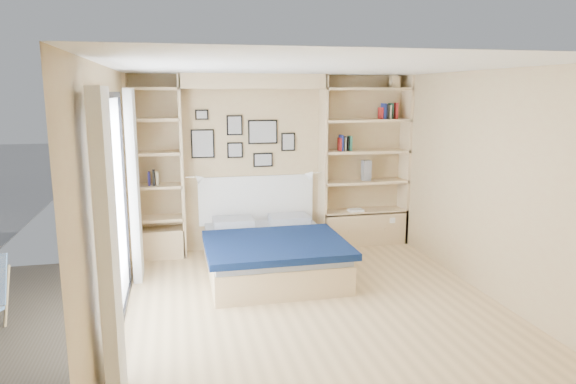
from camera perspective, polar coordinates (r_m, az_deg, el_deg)
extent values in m
plane|color=#DFBB82|center=(5.65, 2.82, -12.50)|extent=(4.50, 4.50, 0.00)
plane|color=tan|center=(7.44, -1.68, 3.27)|extent=(4.00, 0.00, 4.00)
plane|color=tan|center=(3.24, 13.71, -7.44)|extent=(4.00, 0.00, 4.00)
plane|color=tan|center=(5.13, -19.12, -0.90)|extent=(0.00, 4.50, 4.50)
plane|color=tan|center=(6.12, 21.31, 0.81)|extent=(0.00, 4.50, 4.50)
plane|color=white|center=(5.19, 3.09, 13.71)|extent=(4.50, 4.50, 0.00)
cube|color=tan|center=(7.14, -11.72, 2.71)|extent=(0.04, 0.35, 2.50)
cube|color=tan|center=(7.44, 3.88, 3.24)|extent=(0.04, 0.35, 2.50)
cube|color=tan|center=(7.15, -3.88, 12.17)|extent=(2.00, 0.35, 0.20)
cube|color=tan|center=(7.90, 12.85, 3.45)|extent=(0.04, 0.35, 2.50)
cube|color=tan|center=(7.16, -17.17, 2.47)|extent=(0.04, 0.35, 2.50)
cube|color=tan|center=(7.84, 8.36, -3.90)|extent=(1.30, 0.35, 0.50)
cube|color=tan|center=(7.37, -14.13, -5.51)|extent=(0.70, 0.35, 0.40)
cube|color=black|center=(5.03, -19.49, 10.11)|extent=(0.04, 2.08, 0.06)
cube|color=black|center=(5.50, -17.98, -13.43)|extent=(0.04, 2.08, 0.06)
cube|color=black|center=(4.18, -20.11, -5.74)|extent=(0.04, 0.06, 2.20)
cube|color=black|center=(6.15, -17.73, -0.33)|extent=(0.04, 0.06, 2.20)
cube|color=silver|center=(5.16, -18.81, -2.31)|extent=(0.01, 2.00, 2.20)
cube|color=white|center=(3.89, -19.35, -6.17)|extent=(0.10, 0.45, 2.30)
cube|color=white|center=(6.41, -16.74, 0.62)|extent=(0.10, 0.45, 2.30)
cube|color=tan|center=(7.78, 8.41, -2.12)|extent=(1.30, 0.35, 0.04)
cube|color=tan|center=(7.69, 8.50, 1.15)|extent=(1.30, 0.35, 0.04)
cube|color=tan|center=(7.63, 8.60, 4.48)|extent=(1.30, 0.35, 0.04)
cube|color=tan|center=(7.59, 8.70, 7.85)|extent=(1.30, 0.35, 0.04)
cube|color=tan|center=(7.58, 8.80, 11.25)|extent=(1.30, 0.35, 0.04)
cube|color=tan|center=(7.28, -14.26, -2.87)|extent=(0.70, 0.35, 0.04)
cube|color=tan|center=(7.18, -14.43, 0.62)|extent=(0.70, 0.35, 0.04)
cube|color=tan|center=(7.12, -14.61, 4.18)|extent=(0.70, 0.35, 0.04)
cube|color=tan|center=(7.08, -14.78, 7.80)|extent=(0.70, 0.35, 0.04)
cube|color=tan|center=(7.07, -14.95, 11.03)|extent=(0.70, 0.35, 0.04)
cube|color=tan|center=(6.57, -1.93, -7.48)|extent=(1.57, 1.96, 0.34)
cube|color=#9DA1AB|center=(6.50, -1.94, -5.63)|extent=(1.53, 1.92, 0.10)
cube|color=#09183B|center=(6.16, -1.37, -5.88)|extent=(1.67, 1.37, 0.08)
cube|color=#9DA1AB|center=(7.06, -6.11, -3.39)|extent=(0.54, 0.39, 0.12)
cube|color=#9DA1AB|center=(7.19, 0.13, -3.07)|extent=(0.54, 0.39, 0.12)
cube|color=white|center=(7.46, -3.51, -0.86)|extent=(1.67, 0.04, 0.70)
cube|color=black|center=(7.26, -9.46, 5.31)|extent=(0.32, 0.02, 0.40)
cube|color=gray|center=(7.25, -9.46, 5.30)|extent=(0.28, 0.01, 0.36)
cube|color=black|center=(7.28, -5.96, 7.39)|extent=(0.22, 0.02, 0.28)
cube|color=gray|center=(7.27, -5.95, 7.39)|extent=(0.18, 0.01, 0.24)
cube|color=black|center=(7.31, -5.90, 4.65)|extent=(0.22, 0.02, 0.22)
cube|color=gray|center=(7.30, -5.89, 4.64)|extent=(0.18, 0.01, 0.18)
cube|color=black|center=(7.35, -2.82, 6.69)|extent=(0.42, 0.02, 0.34)
cube|color=gray|center=(7.33, -2.81, 6.68)|extent=(0.38, 0.01, 0.30)
cube|color=black|center=(7.39, -2.79, 3.59)|extent=(0.28, 0.02, 0.20)
cube|color=gray|center=(7.38, -2.78, 3.58)|extent=(0.24, 0.01, 0.16)
cube|color=black|center=(7.43, 0.02, 5.59)|extent=(0.20, 0.02, 0.26)
cube|color=gray|center=(7.42, 0.03, 5.58)|extent=(0.16, 0.01, 0.22)
cube|color=black|center=(7.24, -9.56, 8.47)|extent=(0.18, 0.02, 0.14)
cube|color=gray|center=(7.22, -9.56, 8.46)|extent=(0.14, 0.01, 0.10)
cylinder|color=silver|center=(7.09, -10.54, 1.63)|extent=(0.20, 0.02, 0.02)
cone|color=white|center=(7.10, -9.73, 1.50)|extent=(0.13, 0.12, 0.15)
cylinder|color=silver|center=(7.35, 2.99, 2.13)|extent=(0.20, 0.02, 0.02)
cone|color=white|center=(7.33, 2.23, 1.95)|extent=(0.13, 0.12, 0.15)
cube|color=#A51E1E|center=(7.48, 5.78, 5.28)|extent=(0.02, 0.15, 0.19)
cube|color=navy|center=(7.48, 5.92, 5.45)|extent=(0.03, 0.15, 0.23)
cube|color=black|center=(7.51, 6.44, 5.36)|extent=(0.03, 0.15, 0.20)
cube|color=#BFB28C|center=(7.50, 6.39, 5.34)|extent=(0.04, 0.15, 0.20)
cube|color=#245C44|center=(7.53, 6.88, 5.40)|extent=(0.03, 0.15, 0.21)
cube|color=#A51E1E|center=(7.66, 10.25, 8.60)|extent=(0.02, 0.15, 0.17)
cube|color=navy|center=(7.68, 10.58, 8.82)|extent=(0.03, 0.15, 0.23)
cube|color=black|center=(7.69, 10.76, 8.79)|extent=(0.03, 0.15, 0.22)
cube|color=#BFB28C|center=(7.72, 11.24, 8.72)|extent=(0.04, 0.15, 0.20)
cube|color=#21563A|center=(7.72, 11.33, 8.82)|extent=(0.03, 0.15, 0.23)
cube|color=#A51E1E|center=(7.75, 11.81, 8.82)|extent=(0.03, 0.15, 0.23)
cube|color=navy|center=(7.16, -15.18, 1.44)|extent=(0.02, 0.15, 0.18)
cube|color=black|center=(7.16, -14.69, 1.57)|extent=(0.03, 0.15, 0.21)
cube|color=#BFB28C|center=(7.16, -14.31, 1.49)|extent=(0.03, 0.15, 0.18)
cube|color=tan|center=(7.74, 11.73, 11.85)|extent=(0.13, 0.13, 0.15)
cone|color=tan|center=(7.74, 11.76, 12.70)|extent=(0.20, 0.20, 0.08)
cube|color=slate|center=(7.67, 8.68, 2.40)|extent=(0.12, 0.12, 0.30)
cube|color=white|center=(7.67, 7.52, -2.02)|extent=(0.22, 0.16, 0.03)
cylinder|color=tan|center=(5.83, -28.79, -10.25)|extent=(0.05, 0.30, 0.59)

